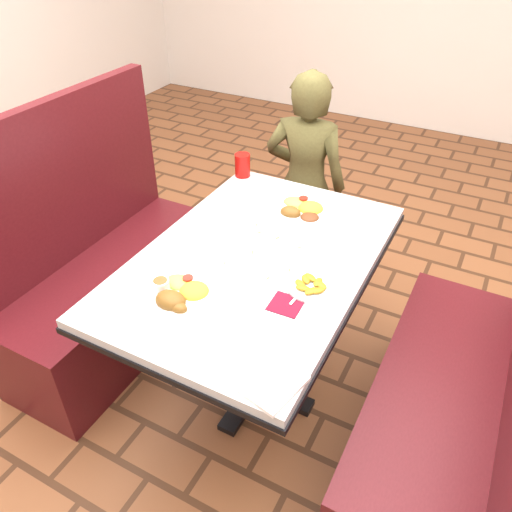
% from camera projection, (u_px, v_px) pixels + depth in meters
% --- Properties ---
extents(dining_table, '(0.81, 1.21, 0.75)m').
position_uv_depth(dining_table, '(256.00, 276.00, 1.91)').
color(dining_table, silver).
rests_on(dining_table, ground).
extents(booth_bench_left, '(0.47, 1.20, 1.17)m').
position_uv_depth(booth_bench_left, '(110.00, 281.00, 2.40)').
color(booth_bench_left, '#541318').
rests_on(booth_bench_left, ground).
extents(booth_bench_right, '(0.47, 1.20, 1.17)m').
position_uv_depth(booth_bench_right, '(451.00, 411.00, 1.80)').
color(booth_bench_right, '#541318').
rests_on(booth_bench_right, ground).
extents(diner_person, '(0.47, 0.34, 1.19)m').
position_uv_depth(diner_person, '(305.00, 184.00, 2.64)').
color(diner_person, brown).
rests_on(diner_person, ground).
extents(near_dinner_plate, '(0.25, 0.25, 0.08)m').
position_uv_depth(near_dinner_plate, '(180.00, 292.00, 1.65)').
color(near_dinner_plate, white).
rests_on(near_dinner_plate, dining_table).
extents(far_dinner_plate, '(0.26, 0.26, 0.07)m').
position_uv_depth(far_dinner_plate, '(302.00, 208.00, 2.09)').
color(far_dinner_plate, white).
rests_on(far_dinner_plate, dining_table).
extents(plantain_plate, '(0.16, 0.16, 0.02)m').
position_uv_depth(plantain_plate, '(310.00, 286.00, 1.70)').
color(plantain_plate, white).
rests_on(plantain_plate, dining_table).
extents(maroon_napkin, '(0.11, 0.11, 0.00)m').
position_uv_depth(maroon_napkin, '(286.00, 304.00, 1.63)').
color(maroon_napkin, maroon).
rests_on(maroon_napkin, dining_table).
extents(spoon_utensil, '(0.02, 0.12, 0.00)m').
position_uv_depth(spoon_utensil, '(299.00, 295.00, 1.67)').
color(spoon_utensil, silver).
rests_on(spoon_utensil, dining_table).
extents(red_tumbler, '(0.07, 0.07, 0.11)m').
position_uv_depth(red_tumbler, '(242.00, 165.00, 2.35)').
color(red_tumbler, '#B20F0B').
rests_on(red_tumbler, dining_table).
extents(paper_napkin, '(0.25, 0.21, 0.01)m').
position_uv_depth(paper_napkin, '(261.00, 376.00, 1.39)').
color(paper_napkin, white).
rests_on(paper_napkin, dining_table).
extents(knife_utensil, '(0.03, 0.18, 0.00)m').
position_uv_depth(knife_utensil, '(197.00, 305.00, 1.62)').
color(knife_utensil, silver).
rests_on(knife_utensil, dining_table).
extents(fork_utensil, '(0.04, 0.14, 0.00)m').
position_uv_depth(fork_utensil, '(182.00, 303.00, 1.63)').
color(fork_utensil, silver).
rests_on(fork_utensil, dining_table).
extents(lettuce_shreds, '(0.28, 0.32, 0.00)m').
position_uv_depth(lettuce_shreds, '(273.00, 250.00, 1.88)').
color(lettuce_shreds, '#98BD4B').
rests_on(lettuce_shreds, dining_table).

